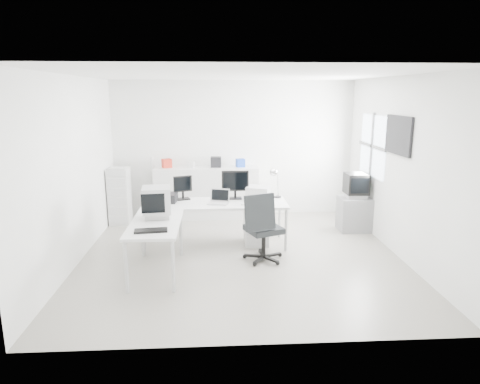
{
  "coord_description": "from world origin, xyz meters",
  "views": [
    {
      "loc": [
        -0.39,
        -6.43,
        2.53
      ],
      "look_at": [
        0.0,
        0.2,
        1.0
      ],
      "focal_mm": 32.0,
      "sensor_mm": 36.0,
      "label": 1
    }
  ],
  "objects": [
    {
      "name": "window",
      "position": [
        2.48,
        1.2,
        1.6
      ],
      "size": [
        0.02,
        1.2,
        1.1
      ],
      "primitive_type": null,
      "color": "white",
      "rests_on": "right_wall"
    },
    {
      "name": "white_mouse",
      "position": [
        0.55,
        0.42,
        0.78
      ],
      "size": [
        0.07,
        0.07,
        0.07
      ],
      "primitive_type": "sphere",
      "color": "silver",
      "rests_on": "main_desk"
    },
    {
      "name": "white_keyboard",
      "position": [
        0.25,
        0.37,
        0.76
      ],
      "size": [
        0.46,
        0.16,
        0.02
      ],
      "primitive_type": "cube",
      "rotation": [
        0.0,
        0.0,
        -0.05
      ],
      "color": "silver",
      "rests_on": "main_desk"
    },
    {
      "name": "floor",
      "position": [
        0.0,
        0.0,
        0.0
      ],
      "size": [
        5.0,
        5.0,
        0.01
      ],
      "primitive_type": "cube",
      "color": "#B4ADA1",
      "rests_on": "ground"
    },
    {
      "name": "crt_tv",
      "position": [
        2.22,
        1.18,
        0.86
      ],
      "size": [
        0.5,
        0.48,
        0.45
      ],
      "primitive_type": null,
      "color": "black",
      "rests_on": "tv_cabinet"
    },
    {
      "name": "main_desk",
      "position": [
        -0.4,
        0.52,
        0.38
      ],
      "size": [
        2.4,
        0.8,
        0.75
      ],
      "primitive_type": null,
      "color": "silver",
      "rests_on": "floor"
    },
    {
      "name": "lcd_monitor_small",
      "position": [
        -0.95,
        0.77,
        0.95
      ],
      "size": [
        0.36,
        0.28,
        0.4
      ],
      "primitive_type": null,
      "rotation": [
        0.0,
        0.0,
        0.35
      ],
      "color": "black",
      "rests_on": "main_desk"
    },
    {
      "name": "tv_cabinet",
      "position": [
        2.22,
        1.18,
        0.32
      ],
      "size": [
        0.58,
        0.48,
        0.64
      ],
      "primitive_type": "cube",
      "color": "slate",
      "rests_on": "floor"
    },
    {
      "name": "inkjet_printer",
      "position": [
        -1.25,
        0.62,
        0.82
      ],
      "size": [
        0.44,
        0.36,
        0.15
      ],
      "primitive_type": "cube",
      "rotation": [
        0.0,
        0.0,
        -0.1
      ],
      "color": "black",
      "rests_on": "main_desk"
    },
    {
      "name": "side_desk",
      "position": [
        -1.25,
        -0.58,
        0.38
      ],
      "size": [
        0.7,
        1.4,
        0.75
      ],
      "primitive_type": null,
      "color": "silver",
      "rests_on": "floor"
    },
    {
      "name": "back_wall",
      "position": [
        0.0,
        2.5,
        1.4
      ],
      "size": [
        5.0,
        0.02,
        2.8
      ],
      "primitive_type": "cube",
      "color": "silver",
      "rests_on": "floor"
    },
    {
      "name": "sideboard",
      "position": [
        -0.57,
        2.24,
        0.53
      ],
      "size": [
        2.12,
        0.53,
        1.06
      ],
      "primitive_type": "cube",
      "color": "silver",
      "rests_on": "floor"
    },
    {
      "name": "clutter_box_d",
      "position": [
        0.13,
        2.24,
        1.14
      ],
      "size": [
        0.2,
        0.18,
        0.17
      ],
      "primitive_type": "cube",
      "rotation": [
        0.0,
        0.0,
        0.24
      ],
      "color": "#183FAC",
      "rests_on": "sideboard"
    },
    {
      "name": "clutter_box_b",
      "position": [
        -0.87,
        2.24,
        1.12
      ],
      "size": [
        0.15,
        0.13,
        0.12
      ],
      "primitive_type": "cube",
      "rotation": [
        0.0,
        0.0,
        -0.25
      ],
      "color": "silver",
      "rests_on": "sideboard"
    },
    {
      "name": "filing_cabinet",
      "position": [
        -2.28,
        1.91,
        0.55
      ],
      "size": [
        0.39,
        0.46,
        1.11
      ],
      "primitive_type": "cube",
      "color": "silver",
      "rests_on": "floor"
    },
    {
      "name": "desk_lamp",
      "position": [
        0.7,
        0.82,
        0.97
      ],
      "size": [
        0.18,
        0.18,
        0.43
      ],
      "primitive_type": null,
      "rotation": [
        0.0,
        0.0,
        -0.3
      ],
      "color": "silver",
      "rests_on": "main_desk"
    },
    {
      "name": "right_wall",
      "position": [
        2.5,
        0.0,
        1.4
      ],
      "size": [
        0.02,
        5.0,
        2.8
      ],
      "primitive_type": "cube",
      "color": "silver",
      "rests_on": "floor"
    },
    {
      "name": "drawer_pedestal",
      "position": [
        0.3,
        0.57,
        0.3
      ],
      "size": [
        0.4,
        0.5,
        0.6
      ],
      "primitive_type": "cube",
      "color": "silver",
      "rests_on": "floor"
    },
    {
      "name": "black_keyboard",
      "position": [
        -1.25,
        -0.98,
        0.76
      ],
      "size": [
        0.45,
        0.22,
        0.03
      ],
      "primitive_type": "cube",
      "rotation": [
        0.0,
        0.0,
        0.11
      ],
      "color": "black",
      "rests_on": "side_desk"
    },
    {
      "name": "wall_picture",
      "position": [
        2.47,
        0.1,
        1.9
      ],
      "size": [
        0.04,
        0.9,
        0.6
      ],
      "primitive_type": null,
      "color": "black",
      "rests_on": "right_wall"
    },
    {
      "name": "office_chair",
      "position": [
        0.34,
        -0.2,
        0.55
      ],
      "size": [
        0.83,
        0.83,
        1.11
      ],
      "primitive_type": null,
      "rotation": [
        0.0,
        0.0,
        0.38
      ],
      "color": "#27292C",
      "rests_on": "floor"
    },
    {
      "name": "lcd_monitor_large",
      "position": [
        -0.05,
        0.77,
        0.99
      ],
      "size": [
        0.47,
        0.19,
        0.48
      ],
      "primitive_type": null,
      "rotation": [
        0.0,
        0.0,
        0.01
      ],
      "color": "black",
      "rests_on": "main_desk"
    },
    {
      "name": "laptop",
      "position": [
        -0.35,
        0.42,
        0.87
      ],
      "size": [
        0.45,
        0.46,
        0.24
      ],
      "primitive_type": null,
      "rotation": [
        0.0,
        0.0,
        -0.29
      ],
      "color": "#B7B7BA",
      "rests_on": "main_desk"
    },
    {
      "name": "clutter_box_a",
      "position": [
        -1.37,
        2.24,
        1.15
      ],
      "size": [
        0.23,
        0.22,
        0.18
      ],
      "primitive_type": "cube",
      "rotation": [
        0.0,
        0.0,
        0.42
      ],
      "color": "#B52819",
      "rests_on": "sideboard"
    },
    {
      "name": "left_wall",
      "position": [
        -2.5,
        0.0,
        1.4
      ],
      "size": [
        0.02,
        5.0,
        2.8
      ],
      "primitive_type": "cube",
      "color": "silver",
      "rests_on": "floor"
    },
    {
      "name": "laser_printer",
      "position": [
        0.35,
        0.74,
        0.86
      ],
      "size": [
        0.47,
        0.43,
        0.22
      ],
      "primitive_type": "cube",
      "rotation": [
        0.0,
        0.0,
        -0.33
      ],
      "color": "#B4B4B4",
      "rests_on": "main_desk"
    },
    {
      "name": "ceiling",
      "position": [
        0.0,
        0.0,
        2.8
      ],
      "size": [
        5.0,
        5.0,
        0.01
      ],
      "primitive_type": "cube",
      "color": "white",
      "rests_on": "back_wall"
    },
    {
      "name": "clutter_bottle",
      "position": [
        -1.67,
        2.28,
        1.17
      ],
      "size": [
        0.07,
        0.07,
        0.22
      ],
      "primitive_type": "cylinder",
      "color": "silver",
      "rests_on": "sideboard"
    },
    {
      "name": "crt_monitor",
      "position": [
        -1.25,
        -0.33,
        0.98
      ],
      "size": [
        0.45,
        0.45,
        0.47
      ],
      "primitive_type": null,
      "rotation": [
        0.0,
        0.0,
        0.11
      ],
      "color": "#B7B7BA",
      "rests_on": "side_desk"
    },
    {
      "name": "clutter_box_c",
      "position": [
        -0.37,
        2.24,
        1.17
      ],
      "size": [
        0.22,
        0.2,
        0.21
      ],
      "primitive_type": "cube",
      "rotation": [
        0.0,
        0.0,
        -0.05
      ],
      "color": "black",
      "rests_on": "sideboard"
    }
  ]
}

